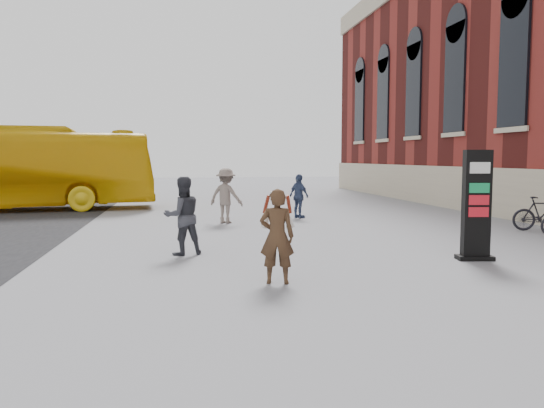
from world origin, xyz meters
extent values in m
plane|color=#9E9EA3|center=(0.00, 0.00, 0.00)|extent=(100.00, 100.00, 0.00)
cube|color=black|center=(4.19, 1.28, 1.17)|extent=(0.59, 0.32, 2.34)
cube|color=black|center=(4.19, 1.28, 0.05)|extent=(0.80, 0.49, 0.09)
cube|color=white|center=(4.19, 1.28, 1.96)|extent=(0.46, 0.33, 0.23)
cube|color=#0F6F3D|center=(4.19, 1.28, 1.54)|extent=(0.46, 0.33, 0.21)
cube|color=maroon|center=(4.19, 1.28, 1.29)|extent=(0.46, 0.33, 0.21)
cube|color=maroon|center=(4.19, 1.28, 1.04)|extent=(0.46, 0.33, 0.21)
imported|color=#3D2619|center=(-0.35, -0.08, 0.82)|extent=(0.67, 0.52, 1.65)
cylinder|color=white|center=(-0.35, -0.08, 1.57)|extent=(0.23, 0.23, 0.05)
cone|color=white|center=(-0.11, 0.11, 1.12)|extent=(0.26, 0.24, 0.40)
cylinder|color=maroon|center=(-0.11, 0.11, 1.36)|extent=(0.15, 0.12, 0.34)
cone|color=white|center=(-0.49, 0.20, 1.12)|extent=(0.24, 0.27, 0.40)
cylinder|color=maroon|center=(-0.49, 0.20, 1.36)|extent=(0.12, 0.15, 0.34)
imported|color=#E3B50E|center=(-9.24, 14.30, 1.71)|extent=(12.50, 3.88, 3.43)
imported|color=#34353C|center=(-1.94, 2.96, 0.88)|extent=(1.01, 0.89, 1.75)
imported|color=slate|center=(-0.49, 8.55, 0.91)|extent=(1.36, 1.21, 1.82)
imported|color=#374568|center=(2.23, 9.62, 0.79)|extent=(0.79, 1.00, 1.58)
imported|color=black|center=(8.60, 5.05, 0.51)|extent=(1.77, 0.96, 1.02)
camera|label=1|loc=(-1.98, -8.96, 2.17)|focal=35.00mm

